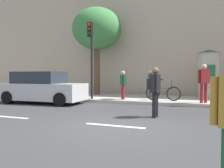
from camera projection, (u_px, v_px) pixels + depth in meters
The scene contains 13 objects.
ground_plane at pixel (115, 126), 6.87m from camera, with size 80.00×80.00×0.00m, color #38383A.
sidewalk_curb at pixel (159, 99), 13.39m from camera, with size 36.00×4.00×0.15m, color #B2ADA3.
lane_markings at pixel (115, 126), 6.87m from camera, with size 25.80×0.16×0.01m.
building_backdrop at pixel (171, 26), 17.84m from camera, with size 36.00×5.00×10.21m, color #B7A893.
traffic_light at pixel (91, 48), 12.84m from camera, with size 0.24×0.45×4.08m.
poster_column at pixel (209, 73), 13.33m from camera, with size 1.20×1.20×2.71m.
street_tree at pixel (97, 29), 15.73m from camera, with size 3.23×3.23×5.70m.
pedestrian_tallest at pixel (155, 87), 8.20m from camera, with size 0.42×0.62×1.72m.
pedestrian_in_light_jacket at pixel (204, 80), 11.06m from camera, with size 0.52×0.47×1.80m.
pedestrian_near_pole at pixel (150, 81), 13.82m from camera, with size 0.37×0.65×1.56m.
pedestrian_with_bag at pixel (123, 83), 12.71m from camera, with size 0.45×0.58×1.51m.
bicycle_leaning at pixel (163, 93), 12.17m from camera, with size 1.77×0.10×1.09m.
parked_car_silver at pixel (42, 88), 12.31m from camera, with size 4.39×2.00×1.62m.
Camera 1 is at (2.40, -6.38, 1.48)m, focal length 38.47 mm.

